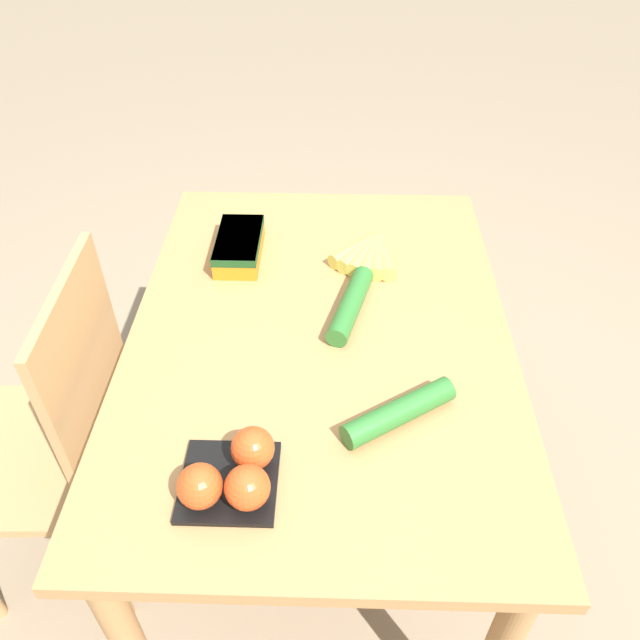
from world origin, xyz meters
TOP-DOWN VIEW (x-y plane):
  - ground_plane at (0.00, 0.00)m, footprint 12.00×12.00m
  - dining_table at (0.00, 0.00)m, footprint 1.16×0.82m
  - chair at (-0.10, 0.61)m, footprint 0.43×0.41m
  - banana_bunch at (0.26, -0.11)m, footprint 0.17×0.16m
  - tomato_pack at (-0.40, 0.13)m, footprint 0.16×0.16m
  - carrot_bag at (0.27, 0.21)m, footprint 0.20×0.11m
  - cucumber_near at (0.06, -0.07)m, footprint 0.24×0.11m
  - cucumber_far at (-0.24, -0.15)m, footprint 0.17×0.22m

SIDE VIEW (x-z plane):
  - ground_plane at x=0.00m, z-range 0.00..0.00m
  - chair at x=-0.10m, z-range 0.02..0.98m
  - dining_table at x=0.00m, z-range 0.27..1.04m
  - banana_bunch at x=0.26m, z-range 0.78..0.81m
  - cucumber_near at x=0.06m, z-range 0.78..0.82m
  - cucumber_far at x=-0.24m, z-range 0.78..0.82m
  - carrot_bag at x=0.27m, z-range 0.78..0.84m
  - tomato_pack at x=-0.40m, z-range 0.77..0.86m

